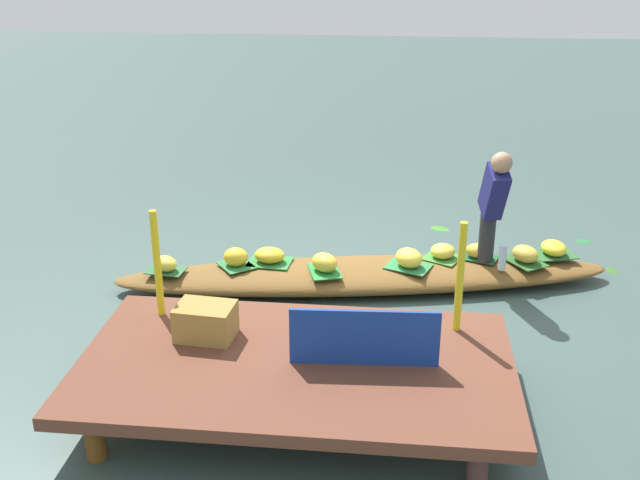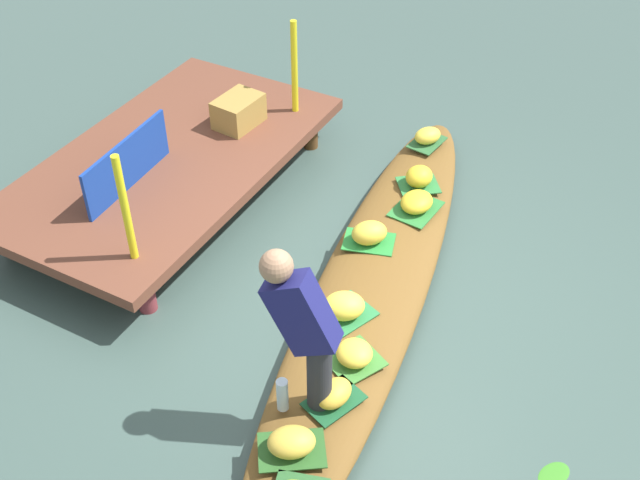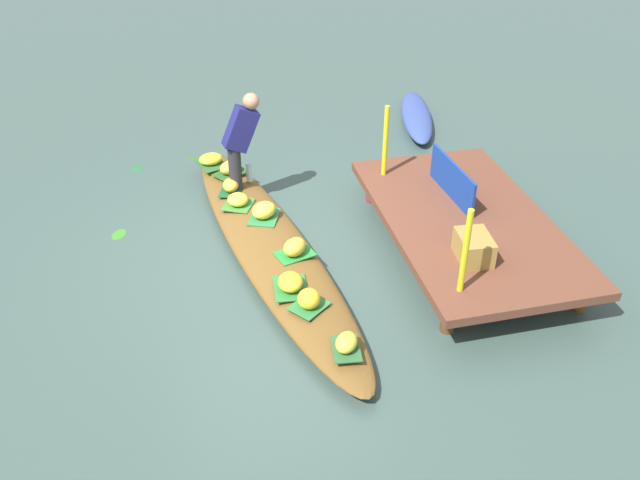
% 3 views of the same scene
% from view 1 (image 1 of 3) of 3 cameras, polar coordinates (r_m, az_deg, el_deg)
% --- Properties ---
extents(canal_water, '(40.00, 40.00, 0.00)m').
position_cam_1_polar(canal_water, '(7.71, 3.32, -3.46)').
color(canal_water, '#3B504A').
rests_on(canal_water, ground).
extents(dock_platform, '(3.20, 1.80, 0.42)m').
position_cam_1_polar(dock_platform, '(5.65, -1.83, -9.56)').
color(dock_platform, brown).
rests_on(dock_platform, ground).
extents(vendor_boat, '(5.08, 1.68, 0.24)m').
position_cam_1_polar(vendor_boat, '(7.66, 3.34, -2.66)').
color(vendor_boat, brown).
rests_on(vendor_boat, ground).
extents(leaf_mat_0, '(0.51, 0.43, 0.01)m').
position_cam_1_polar(leaf_mat_0, '(8.18, 17.18, -1.04)').
color(leaf_mat_0, '#2B5D2D').
rests_on(leaf_mat_0, vendor_boat).
extents(banana_bunch_0, '(0.30, 0.36, 0.14)m').
position_cam_1_polar(banana_bunch_0, '(8.16, 17.24, -0.58)').
color(banana_bunch_0, yellow).
rests_on(banana_bunch_0, vendor_boat).
extents(leaf_mat_1, '(0.39, 0.47, 0.01)m').
position_cam_1_polar(leaf_mat_1, '(7.44, 0.34, -2.35)').
color(leaf_mat_1, '#268134').
rests_on(leaf_mat_1, vendor_boat).
extents(banana_bunch_1, '(0.36, 0.36, 0.18)m').
position_cam_1_polar(banana_bunch_1, '(7.40, 0.35, -1.71)').
color(banana_bunch_1, gold).
rests_on(banana_bunch_1, vendor_boat).
extents(leaf_mat_2, '(0.51, 0.45, 0.01)m').
position_cam_1_polar(leaf_mat_2, '(7.59, 6.70, -1.99)').
color(leaf_mat_2, '#2A773F').
rests_on(leaf_mat_2, vendor_boat).
extents(banana_bunch_2, '(0.37, 0.39, 0.19)m').
position_cam_1_polar(banana_bunch_2, '(7.55, 6.73, -1.35)').
color(banana_bunch_2, yellow).
rests_on(banana_bunch_2, vendor_boat).
extents(leaf_mat_3, '(0.46, 0.45, 0.01)m').
position_cam_1_polar(leaf_mat_3, '(7.84, 9.23, -1.32)').
color(leaf_mat_3, '#3C7D31').
rests_on(leaf_mat_3, vendor_boat).
extents(banana_bunch_3, '(0.35, 0.35, 0.15)m').
position_cam_1_polar(banana_bunch_3, '(7.81, 9.26, -0.83)').
color(banana_bunch_3, yellow).
rests_on(banana_bunch_3, vendor_boat).
extents(leaf_mat_4, '(0.44, 0.37, 0.01)m').
position_cam_1_polar(leaf_mat_4, '(7.91, 11.88, -1.30)').
color(leaf_mat_4, '#19522C').
rests_on(leaf_mat_4, vendor_boat).
extents(banana_bunch_4, '(0.30, 0.24, 0.15)m').
position_cam_1_polar(banana_bunch_4, '(7.88, 11.92, -0.81)').
color(banana_bunch_4, gold).
rests_on(banana_bunch_4, vendor_boat).
extents(leaf_mat_5, '(0.39, 0.29, 0.01)m').
position_cam_1_polar(leaf_mat_5, '(7.61, -11.56, -2.26)').
color(leaf_mat_5, '#2C6132').
rests_on(leaf_mat_5, vendor_boat).
extents(banana_bunch_5, '(0.32, 0.30, 0.15)m').
position_cam_1_polar(banana_bunch_5, '(7.58, -11.60, -1.75)').
color(banana_bunch_5, yellow).
rests_on(banana_bunch_5, vendor_boat).
extents(leaf_mat_6, '(0.47, 0.51, 0.01)m').
position_cam_1_polar(leaf_mat_6, '(7.93, 15.19, -1.57)').
color(leaf_mat_6, '#295924').
rests_on(leaf_mat_6, vendor_boat).
extents(banana_bunch_6, '(0.35, 0.37, 0.17)m').
position_cam_1_polar(banana_bunch_6, '(7.90, 15.25, -1.02)').
color(banana_bunch_6, gold).
rests_on(banana_bunch_6, vendor_boat).
extents(leaf_mat_7, '(0.44, 0.45, 0.01)m').
position_cam_1_polar(leaf_mat_7, '(7.61, -6.35, -1.91)').
color(leaf_mat_7, '#2C7638').
rests_on(leaf_mat_7, vendor_boat).
extents(banana_bunch_7, '(0.30, 0.28, 0.18)m').
position_cam_1_polar(banana_bunch_7, '(7.57, -6.38, -1.28)').
color(banana_bunch_7, yellow).
rests_on(banana_bunch_7, vendor_boat).
extents(leaf_mat_8, '(0.46, 0.37, 0.01)m').
position_cam_1_polar(leaf_mat_8, '(7.66, -3.81, -1.66)').
color(leaf_mat_8, '#2B7633').
rests_on(leaf_mat_8, vendor_boat).
extents(banana_bunch_8, '(0.34, 0.30, 0.15)m').
position_cam_1_polar(banana_bunch_8, '(7.63, -3.82, -1.15)').
color(banana_bunch_8, gold).
rests_on(banana_bunch_8, vendor_boat).
extents(vendor_person, '(0.26, 0.49, 1.21)m').
position_cam_1_polar(vendor_person, '(7.51, 12.95, 2.95)').
color(vendor_person, '#28282D').
rests_on(vendor_person, vendor_boat).
extents(water_bottle, '(0.08, 0.08, 0.26)m').
position_cam_1_polar(water_bottle, '(7.65, 13.62, -1.30)').
color(water_bottle, silver).
rests_on(water_bottle, vendor_boat).
extents(market_banner, '(1.08, 0.09, 0.44)m').
position_cam_1_polar(market_banner, '(5.47, 3.38, -7.38)').
color(market_banner, navy).
rests_on(market_banner, dock_platform).
extents(railing_post_west, '(0.06, 0.06, 0.91)m').
position_cam_1_polar(railing_post_west, '(5.91, 10.53, -2.79)').
color(railing_post_west, yellow).
rests_on(railing_post_west, dock_platform).
extents(railing_post_east, '(0.06, 0.06, 0.91)m').
position_cam_1_polar(railing_post_east, '(6.19, -12.19, -1.76)').
color(railing_post_east, yellow).
rests_on(railing_post_east, dock_platform).
extents(produce_crate, '(0.47, 0.36, 0.27)m').
position_cam_1_polar(produce_crate, '(5.91, -8.64, -6.10)').
color(produce_crate, olive).
rests_on(produce_crate, dock_platform).
extents(drifting_plant_0, '(0.12, 0.18, 0.01)m').
position_cam_1_polar(drifting_plant_0, '(8.61, 21.21, -2.15)').
color(drifting_plant_0, '#316024').
rests_on(drifting_plant_0, ground).
extents(drifting_plant_1, '(0.22, 0.20, 0.01)m').
position_cam_1_polar(drifting_plant_1, '(9.29, 19.34, -0.10)').
color(drifting_plant_1, '#246638').
rests_on(drifting_plant_1, ground).
extents(drifting_plant_2, '(0.28, 0.24, 0.01)m').
position_cam_1_polar(drifting_plant_2, '(9.26, 9.06, 0.87)').
color(drifting_plant_2, '#388223').
rests_on(drifting_plant_2, ground).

